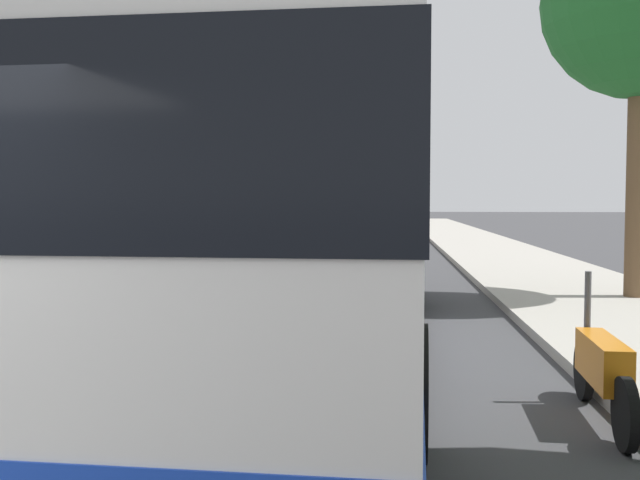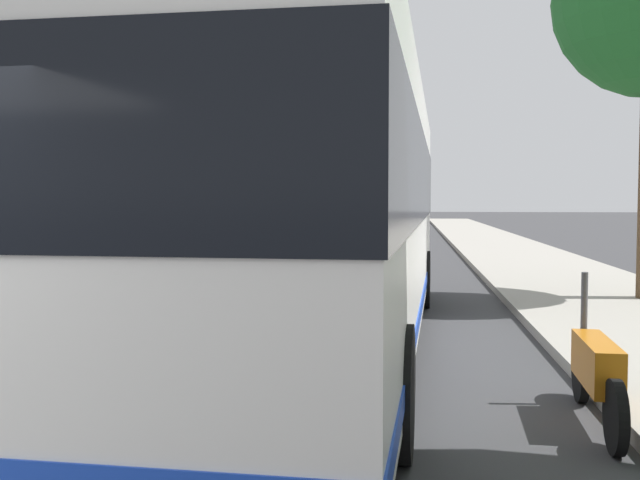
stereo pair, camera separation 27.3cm
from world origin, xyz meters
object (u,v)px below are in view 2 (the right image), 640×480
at_px(motorcycle_far_end, 596,372).
at_px(car_behind_bus, 296,225).
at_px(coach_bus, 323,204).
at_px(car_side_street, 256,236).

xyz_separation_m(motorcycle_far_end, car_behind_bus, (28.60, 7.04, 0.23)).
bearing_deg(coach_bus, motorcycle_far_end, -134.03).
distance_m(motorcycle_far_end, car_side_street, 18.51).
height_order(coach_bus, car_behind_bus, coach_bus).
relative_size(coach_bus, car_side_street, 2.73).
relative_size(motorcycle_far_end, car_side_street, 0.46).
height_order(motorcycle_far_end, car_behind_bus, car_behind_bus).
distance_m(car_side_street, car_behind_bus, 11.32).
distance_m(coach_bus, car_behind_bus, 26.22).
height_order(coach_bus, motorcycle_far_end, coach_bus).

